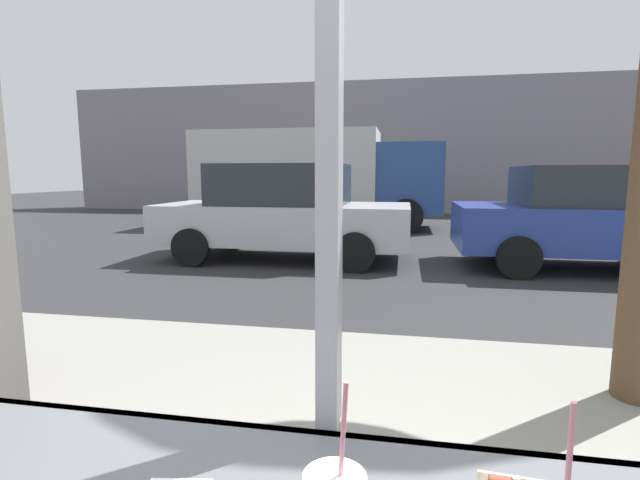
% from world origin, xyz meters
% --- Properties ---
extents(ground_plane, '(60.00, 60.00, 0.00)m').
position_xyz_m(ground_plane, '(0.00, 8.00, 0.00)').
color(ground_plane, '#2D2D30').
extents(sidewalk_strip, '(16.00, 2.80, 0.14)m').
position_xyz_m(sidewalk_strip, '(0.00, 1.60, 0.07)').
color(sidewalk_strip, gray).
rests_on(sidewalk_strip, ground).
extents(window_wall, '(2.62, 0.20, 2.90)m').
position_xyz_m(window_wall, '(0.00, 0.08, 1.79)').
color(window_wall, '#56544F').
rests_on(window_wall, ground).
extents(building_facade_far, '(28.00, 1.20, 5.14)m').
position_xyz_m(building_facade_far, '(0.00, 18.24, 2.57)').
color(building_facade_far, gray).
rests_on(building_facade_far, ground).
extents(parked_car_silver, '(4.43, 2.03, 1.71)m').
position_xyz_m(parked_car_silver, '(-1.97, 7.10, 0.86)').
color(parked_car_silver, '#BCBCC1').
rests_on(parked_car_silver, ground).
extents(parked_car_blue, '(4.20, 2.07, 1.66)m').
position_xyz_m(parked_car_blue, '(3.12, 7.10, 0.85)').
color(parked_car_blue, '#283D93').
rests_on(parked_car_blue, ground).
extents(box_truck, '(6.94, 2.44, 2.73)m').
position_xyz_m(box_truck, '(-2.41, 12.26, 1.52)').
color(box_truck, beige).
rests_on(box_truck, ground).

